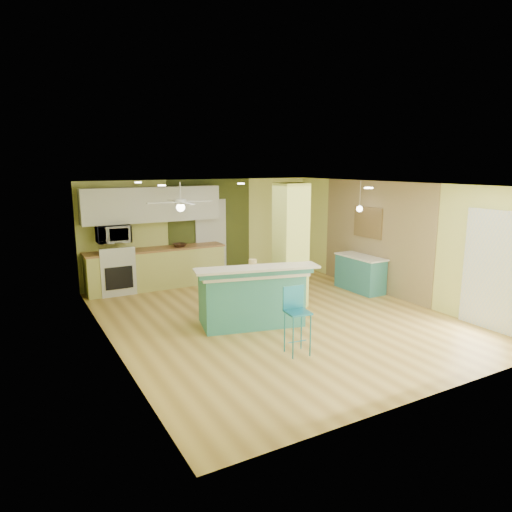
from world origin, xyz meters
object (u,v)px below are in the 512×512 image
at_px(peninsula, 251,296).
at_px(side_counter, 360,273).
at_px(canister, 253,263).
at_px(fruit_bowl, 180,245).
at_px(bar_stool, 296,309).

relative_size(peninsula, side_counter, 1.77).
distance_m(side_counter, canister, 3.21).
height_order(peninsula, fruit_bowl, peninsula).
bearing_deg(canister, peninsula, -123.83).
bearing_deg(bar_stool, canister, 90.49).
bearing_deg(side_counter, canister, -170.44).
xyz_separation_m(side_counter, canister, (-3.10, -0.52, 0.66)).
bearing_deg(bar_stool, peninsula, 95.82).
distance_m(side_counter, fruit_bowl, 4.27).
distance_m(bar_stool, side_counter, 3.99).
height_order(peninsula, bar_stool, peninsula).
height_order(side_counter, fruit_bowl, fruit_bowl).
xyz_separation_m(peninsula, side_counter, (3.26, 0.77, -0.12)).
relative_size(bar_stool, canister, 7.09).
bearing_deg(peninsula, canister, 69.34).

